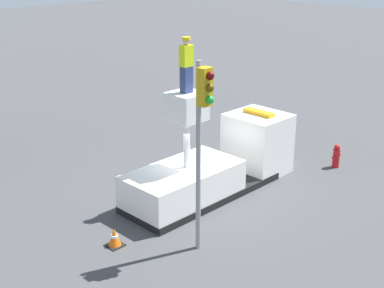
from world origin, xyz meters
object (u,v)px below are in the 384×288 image
bucket_truck (216,166)px  fire_hydrant (336,156)px  traffic_cone_rear (115,238)px  traffic_light_pole (202,121)px  worker (186,65)px

bucket_truck → fire_hydrant: size_ratio=7.37×
fire_hydrant → traffic_cone_rear: size_ratio=1.67×
traffic_light_pole → worker: bearing=53.2°
bucket_truck → traffic_cone_rear: bucket_truck is taller
worker → traffic_light_pole: (-1.83, -2.44, -0.85)m
fire_hydrant → traffic_cone_rear: (-9.72, 1.45, -0.20)m
bucket_truck → worker: worker is taller
worker → fire_hydrant: worker is taller
worker → traffic_cone_rear: bearing=-171.4°
bucket_truck → traffic_cone_rear: size_ratio=12.31×
fire_hydrant → bucket_truck: bearing=157.7°
bucket_truck → fire_hydrant: 5.22m
bucket_truck → traffic_light_pole: size_ratio=1.27×
fire_hydrant → traffic_cone_rear: bearing=171.5°
traffic_light_pole → traffic_cone_rear: (-1.63, 1.92, -3.59)m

